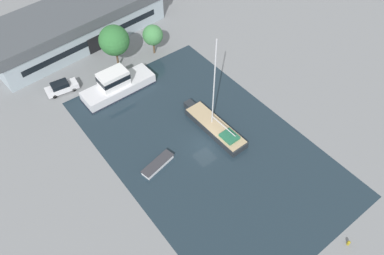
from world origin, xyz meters
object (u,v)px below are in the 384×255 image
(warehouse_building, at_px, (76,23))
(sailboat_moored, at_px, (215,126))
(quay_tree_near_building, at_px, (114,40))
(small_dinghy, at_px, (158,164))
(quay_tree_by_water, at_px, (153,35))
(parked_car, at_px, (61,87))
(motor_cruiser, at_px, (117,85))

(warehouse_building, height_order, sailboat_moored, sailboat_moored)
(quay_tree_near_building, bearing_deg, warehouse_building, 98.05)
(warehouse_building, relative_size, small_dinghy, 6.50)
(quay_tree_by_water, xyz_separation_m, parked_car, (-15.91, 0.54, -2.58))
(sailboat_moored, distance_m, small_dinghy, 9.44)
(quay_tree_by_water, xyz_separation_m, sailboat_moored, (-2.95, -18.91, -2.81))
(quay_tree_near_building, xyz_separation_m, parked_car, (-9.55, -0.08, -3.99))
(quay_tree_by_water, relative_size, sailboat_moored, 0.36)
(quay_tree_near_building, relative_size, quay_tree_by_water, 1.41)
(quay_tree_near_building, xyz_separation_m, quay_tree_by_water, (6.36, -0.61, -1.41))
(quay_tree_by_water, xyz_separation_m, small_dinghy, (-12.37, -19.25, -3.10))
(warehouse_building, height_order, quay_tree_near_building, quay_tree_near_building)
(quay_tree_near_building, relative_size, parked_car, 1.49)
(warehouse_building, bearing_deg, quay_tree_near_building, -87.51)
(sailboat_moored, relative_size, small_dinghy, 2.97)
(sailboat_moored, bearing_deg, small_dinghy, -179.22)
(warehouse_building, xyz_separation_m, quay_tree_near_building, (1.52, -10.75, 1.94))
(warehouse_building, bearing_deg, small_dinghy, -103.92)
(motor_cruiser, bearing_deg, warehouse_building, -6.71)
(warehouse_building, height_order, quay_tree_by_water, warehouse_building)
(motor_cruiser, xyz_separation_m, small_dinghy, (-2.93, -14.74, -1.04))
(quay_tree_by_water, height_order, parked_car, quay_tree_by_water)
(warehouse_building, relative_size, parked_car, 6.46)
(warehouse_building, height_order, small_dinghy, warehouse_building)
(warehouse_building, distance_m, parked_car, 13.63)
(parked_car, distance_m, small_dinghy, 20.11)
(quay_tree_near_building, distance_m, quay_tree_by_water, 6.54)
(warehouse_building, distance_m, quay_tree_near_building, 11.03)
(quay_tree_by_water, bearing_deg, motor_cruiser, -154.47)
(quay_tree_by_water, height_order, motor_cruiser, quay_tree_by_water)
(quay_tree_near_building, bearing_deg, parked_car, -179.53)
(motor_cruiser, bearing_deg, small_dinghy, 167.68)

